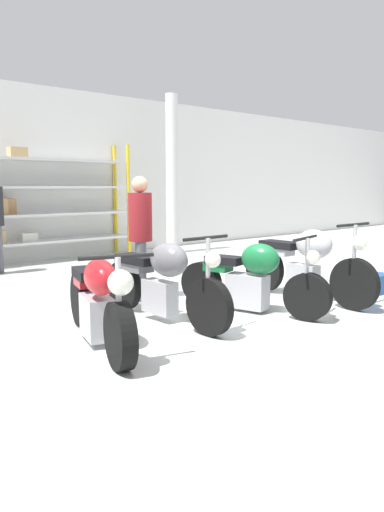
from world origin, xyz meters
TOP-DOWN VIEW (x-y plane):
  - ground_plane at (0.00, 0.00)m, footprint 30.00×30.00m
  - back_wall at (0.00, 5.84)m, footprint 30.00×0.08m
  - shelving_rack at (0.27, 5.47)m, footprint 3.80×0.63m
  - support_pillar at (3.23, 4.81)m, footprint 0.28×0.28m
  - motorcycle_red at (-1.57, -0.00)m, footprint 0.89×2.07m
  - motorcycle_grey at (-0.56, 0.28)m, footprint 0.62×2.16m
  - motorcycle_green at (0.55, -0.10)m, footprint 0.82×2.01m
  - motorcycle_silver at (1.59, -0.16)m, footprint 0.69×2.16m
  - person_near_rack at (-0.13, 1.32)m, footprint 0.43×0.43m
  - toolbox at (2.74, -0.58)m, footprint 0.44×0.26m

SIDE VIEW (x-z plane):
  - ground_plane at x=0.00m, z-range 0.00..0.00m
  - toolbox at x=2.74m, z-range 0.00..0.28m
  - motorcycle_green at x=0.55m, z-range -0.07..0.91m
  - motorcycle_red at x=-1.57m, z-range -0.06..0.93m
  - motorcycle_grey at x=-0.56m, z-range -0.02..1.02m
  - motorcycle_silver at x=1.59m, z-range -0.02..1.08m
  - person_near_rack at x=-0.13m, z-range 0.15..1.84m
  - shelving_rack at x=0.27m, z-range 0.01..2.46m
  - back_wall at x=0.00m, z-range 0.00..3.60m
  - support_pillar at x=3.23m, z-range 0.00..3.60m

